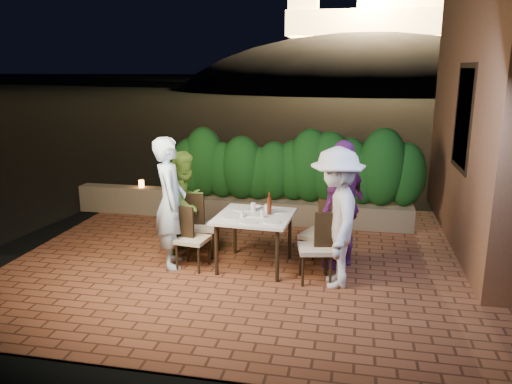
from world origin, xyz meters
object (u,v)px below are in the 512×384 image
(bowl, at_px, (256,207))
(chair_left_back, at_px, (203,225))
(beer_bottle, at_px, (269,203))
(diner_green, at_px, (186,202))
(chair_right_front, at_px, (316,247))
(diner_purple, at_px, (343,205))
(dining_table, at_px, (255,241))
(diner_white, at_px, (336,218))
(diner_blue, at_px, (170,203))
(chair_right_back, at_px, (320,233))
(chair_left_front, at_px, (193,238))
(parapet_lamp, at_px, (141,184))

(bowl, distance_m, chair_left_back, 0.85)
(beer_bottle, relative_size, diner_green, 0.20)
(chair_right_front, relative_size, diner_purple, 0.52)
(dining_table, xyz_separation_m, chair_right_front, (0.87, -0.32, 0.09))
(diner_white, bearing_deg, diner_green, -116.70)
(diner_purple, bearing_deg, bowl, -68.41)
(diner_purple, bearing_deg, chair_right_front, -4.02)
(beer_bottle, distance_m, bowl, 0.37)
(chair_left_back, relative_size, diner_purple, 0.52)
(diner_blue, bearing_deg, chair_left_back, -52.82)
(bowl, height_order, diner_blue, diner_blue)
(diner_blue, bearing_deg, chair_right_back, -101.24)
(bowl, bearing_deg, diner_blue, -155.45)
(beer_bottle, relative_size, chair_left_front, 0.36)
(diner_blue, xyz_separation_m, diner_white, (2.26, -0.20, -0.02))
(diner_green, height_order, diner_purple, diner_purple)
(diner_white, bearing_deg, diner_blue, -103.06)
(chair_left_back, bearing_deg, diner_white, -20.86)
(dining_table, xyz_separation_m, chair_right_back, (0.88, 0.16, 0.12))
(chair_left_back, distance_m, parapet_lamp, 2.59)
(chair_right_front, xyz_separation_m, diner_white, (0.25, -0.06, 0.42))
(dining_table, bearing_deg, chair_left_front, -165.43)
(chair_right_back, distance_m, diner_purple, 0.51)
(beer_bottle, relative_size, chair_right_back, 0.32)
(chair_left_back, distance_m, chair_right_back, 1.72)
(chair_right_back, bearing_deg, diner_blue, 31.21)
(beer_bottle, xyz_separation_m, diner_green, (-1.31, 0.31, -0.14))
(chair_left_front, bearing_deg, bowl, 42.60)
(diner_green, bearing_deg, diner_blue, -162.85)
(parapet_lamp, bearing_deg, diner_green, -49.67)
(chair_left_front, distance_m, diner_blue, 0.57)
(beer_bottle, height_order, bowl, beer_bottle)
(bowl, distance_m, diner_white, 1.36)
(chair_left_back, bearing_deg, diner_green, 164.63)
(chair_left_back, height_order, diner_white, diner_white)
(parapet_lamp, bearing_deg, chair_right_front, -35.34)
(diner_blue, distance_m, parapet_lamp, 2.80)
(diner_white, xyz_separation_m, parapet_lamp, (-3.75, 2.55, -0.32))
(beer_bottle, distance_m, diner_purple, 1.00)
(diner_green, bearing_deg, chair_right_front, -89.80)
(dining_table, bearing_deg, beer_bottle, 20.15)
(diner_green, bearing_deg, beer_bottle, -83.75)
(parapet_lamp, bearing_deg, bowl, -35.47)
(bowl, height_order, chair_left_back, chair_left_back)
(diner_green, bearing_deg, chair_left_back, -84.43)
(diner_green, distance_m, diner_white, 2.36)
(chair_right_front, xyz_separation_m, parapet_lamp, (-3.50, 2.49, 0.11))
(dining_table, height_order, parapet_lamp, dining_table)
(beer_bottle, xyz_separation_m, diner_blue, (-1.33, -0.25, 0.00))
(chair_left_back, height_order, parapet_lamp, chair_left_back)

